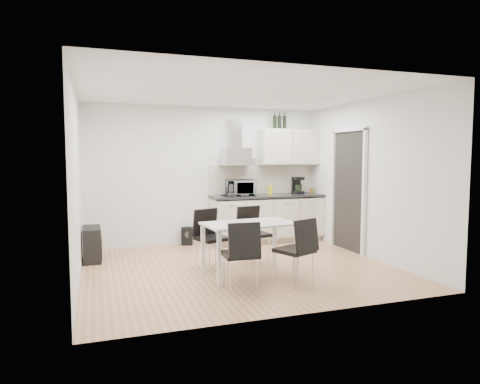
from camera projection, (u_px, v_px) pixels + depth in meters
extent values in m
plane|color=tan|center=(239.00, 268.00, 6.41)|extent=(4.50, 4.50, 0.00)
cube|color=silver|center=(206.00, 175.00, 8.19)|extent=(4.50, 0.10, 2.60)
cube|color=silver|center=(301.00, 193.00, 4.42)|extent=(4.50, 0.10, 2.60)
cube|color=silver|center=(77.00, 185.00, 5.58)|extent=(0.10, 4.00, 2.60)
cube|color=silver|center=(369.00, 179.00, 7.03)|extent=(0.10, 4.00, 2.60)
plane|color=white|center=(239.00, 92.00, 6.19)|extent=(4.50, 4.50, 0.00)
cube|color=white|center=(348.00, 191.00, 7.55)|extent=(0.08, 1.04, 2.10)
cube|color=beige|center=(266.00, 239.00, 8.42)|extent=(2.16, 0.52, 0.10)
cube|color=beige|center=(267.00, 217.00, 8.35)|extent=(2.20, 0.60, 0.76)
cube|color=#27272A|center=(268.00, 196.00, 8.30)|extent=(2.22, 0.64, 0.04)
cube|color=beige|center=(262.00, 179.00, 8.56)|extent=(2.20, 0.02, 0.58)
cube|color=beige|center=(288.00, 147.00, 8.51)|extent=(1.20, 0.35, 0.70)
cube|color=silver|center=(237.00, 157.00, 8.13)|extent=(0.60, 0.46, 0.30)
cube|color=silver|center=(235.00, 134.00, 8.19)|extent=(0.22, 0.20, 0.55)
imported|color=silver|center=(241.00, 186.00, 8.10)|extent=(0.58, 0.37, 0.37)
cube|color=yellow|center=(270.00, 190.00, 8.43)|extent=(0.08, 0.04, 0.18)
cylinder|color=brown|center=(311.00, 191.00, 8.56)|extent=(0.04, 0.04, 0.11)
cylinder|color=#4C6626|center=(314.00, 191.00, 8.57)|extent=(0.04, 0.04, 0.11)
cylinder|color=black|center=(275.00, 121.00, 8.37)|extent=(0.07, 0.07, 0.32)
cylinder|color=black|center=(279.00, 121.00, 8.40)|extent=(0.07, 0.07, 0.32)
cylinder|color=black|center=(285.00, 121.00, 8.44)|extent=(0.07, 0.07, 0.32)
cube|color=white|center=(249.00, 224.00, 5.94)|extent=(1.32, 0.84, 0.03)
cube|color=white|center=(219.00, 259.00, 5.46)|extent=(0.05, 0.05, 0.72)
cube|color=white|center=(296.00, 251.00, 5.93)|extent=(0.05, 0.05, 0.72)
cube|color=white|center=(203.00, 250.00, 6.01)|extent=(0.05, 0.05, 0.72)
cube|color=white|center=(275.00, 243.00, 6.49)|extent=(0.05, 0.05, 0.72)
cube|color=black|center=(92.00, 244.00, 6.83)|extent=(0.28, 0.65, 0.54)
cube|color=gold|center=(101.00, 232.00, 6.86)|extent=(0.02, 0.58, 0.09)
cube|color=black|center=(187.00, 236.00, 8.06)|extent=(0.24, 0.23, 0.33)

